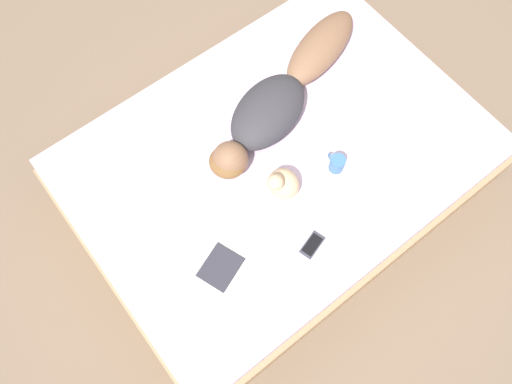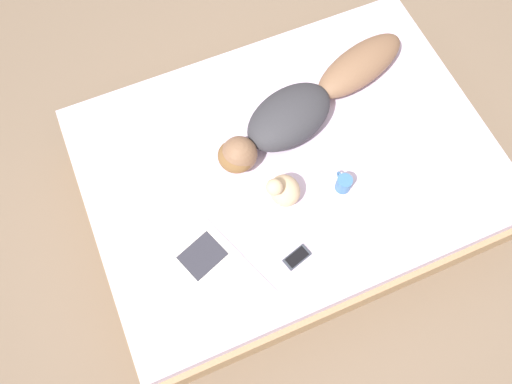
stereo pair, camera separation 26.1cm
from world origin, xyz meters
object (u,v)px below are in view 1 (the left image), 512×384
Objects in this scene: open_magazine at (242,280)px; coffee_mug at (337,163)px; cell_phone at (312,245)px; person at (281,96)px.

open_magazine is 5.10× the size of coffee_mug.
open_magazine is 3.82× the size of cell_phone.
open_magazine is (-0.68, 0.79, -0.09)m from person.
coffee_mug is (0.18, -0.78, 0.05)m from open_magazine.
person is at bearing -1.62° from coffee_mug.
open_magazine and cell_phone have the same top height.
open_magazine is at bearing 113.17° from person.
cell_phone is (-0.08, -0.39, 0.00)m from open_magazine.
cell_phone is at bearing 123.76° from coffee_mug.
coffee_mug is at bearing -72.52° from cell_phone.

